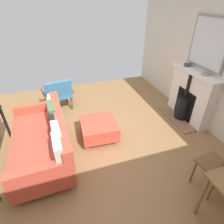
% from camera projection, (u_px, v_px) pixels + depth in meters
% --- Properties ---
extents(ground_plane, '(5.17, 5.69, 0.01)m').
position_uv_depth(ground_plane, '(87.00, 146.00, 3.49)').
color(ground_plane, olive).
extents(wall_left, '(0.12, 5.69, 2.63)m').
position_uv_depth(wall_left, '(217.00, 64.00, 3.45)').
color(wall_left, beige).
rests_on(wall_left, ground).
extents(fireplace, '(0.55, 1.22, 1.12)m').
position_uv_depth(fireplace, '(189.00, 98.00, 4.02)').
color(fireplace, '#93664C').
rests_on(fireplace, ground).
extents(mirror_over_mantel, '(0.04, 0.91, 0.94)m').
position_uv_depth(mirror_over_mantel, '(209.00, 43.00, 3.43)').
color(mirror_over_mantel, gray).
extents(mantel_bowl_near, '(0.15, 0.15, 0.05)m').
position_uv_depth(mantel_bowl_near, '(188.00, 65.00, 3.94)').
color(mantel_bowl_near, '#47382D').
rests_on(mantel_bowl_near, fireplace).
extents(mantel_bowl_far, '(0.16, 0.16, 0.04)m').
position_uv_depth(mantel_bowl_far, '(205.00, 74.00, 3.52)').
color(mantel_bowl_far, '#9E9384').
rests_on(mantel_bowl_far, fireplace).
extents(sofa, '(0.95, 1.83, 0.83)m').
position_uv_depth(sofa, '(44.00, 140.00, 3.10)').
color(sofa, '#B2B2B7').
rests_on(sofa, ground).
extents(ottoman, '(0.72, 0.74, 0.36)m').
position_uv_depth(ottoman, '(99.00, 128.00, 3.58)').
color(ottoman, '#B2B2B7').
rests_on(ottoman, ground).
extents(armchair_accent, '(0.76, 0.69, 0.81)m').
position_uv_depth(armchair_accent, '(58.00, 93.00, 4.34)').
color(armchair_accent, brown).
rests_on(armchair_accent, ground).
extents(dining_chair_near_fireplace, '(0.44, 0.44, 0.92)m').
position_uv_depth(dining_chair_near_fireplace, '(222.00, 166.00, 2.39)').
color(dining_chair_near_fireplace, brown).
rests_on(dining_chair_near_fireplace, ground).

